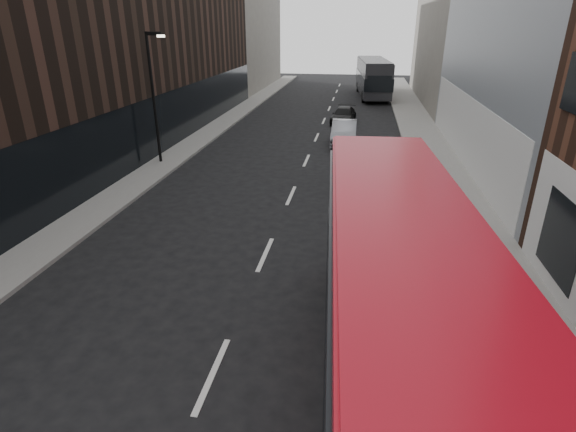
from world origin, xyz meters
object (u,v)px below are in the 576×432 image
at_px(grey_bus, 373,77).
at_px(car_b, 344,133).
at_px(car_c, 344,115).
at_px(car_a, 357,174).
at_px(street_lamp, 154,90).
at_px(red_bus, 395,304).

bearing_deg(grey_bus, car_b, -100.34).
relative_size(grey_bus, car_c, 2.91).
bearing_deg(car_a, grey_bus, 80.17).
bearing_deg(car_c, street_lamp, -121.01).
bearing_deg(red_bus, car_b, 90.96).
bearing_deg(car_c, grey_bus, 86.13).
bearing_deg(street_lamp, car_b, 32.27).
xyz_separation_m(street_lamp, car_c, (9.87, 13.39, -3.56)).
bearing_deg(red_bus, grey_bus, 85.86).
height_order(car_b, car_c, car_b).
relative_size(street_lamp, grey_bus, 0.56).
distance_m(grey_bus, car_b, 22.05).
bearing_deg(red_bus, car_a, 89.77).
xyz_separation_m(car_a, car_b, (-1.05, 8.95, -0.00)).
distance_m(street_lamp, red_bus, 20.31).
relative_size(grey_bus, car_b, 2.68).
distance_m(street_lamp, car_b, 12.55).
xyz_separation_m(red_bus, car_c, (-2.27, 29.59, -1.91)).
height_order(red_bus, grey_bus, red_bus).
bearing_deg(grey_bus, red_bus, -95.07).
xyz_separation_m(red_bus, car_a, (-0.88, 13.70, -1.76)).
distance_m(car_a, car_c, 15.95).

